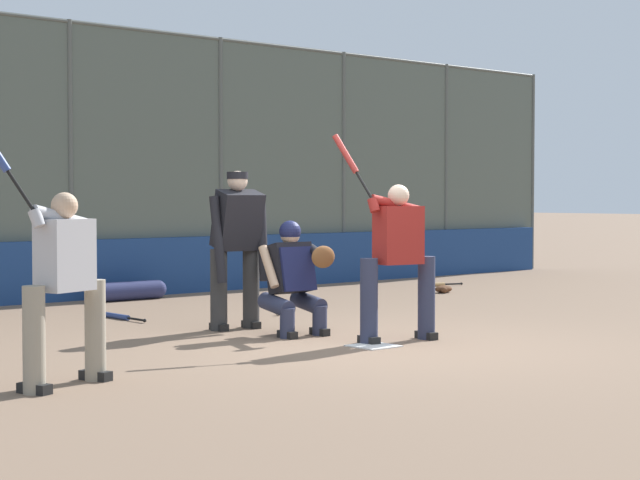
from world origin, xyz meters
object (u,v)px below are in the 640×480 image
at_px(spare_bat_by_padding, 436,285).
at_px(equipment_bag_dugout_side, 129,291).
at_px(fielding_glove_on_dirt, 444,289).
at_px(baseball_loose, 278,313).
at_px(catcher_behind_plate, 294,276).
at_px(batter_on_deck, 64,281).
at_px(batter_at_plate, 397,256).
at_px(spare_bat_near_backstop, 120,317).
at_px(umpire_home, 237,244).

distance_m(spare_bat_by_padding, equipment_bag_dugout_side, 5.37).
distance_m(fielding_glove_on_dirt, baseball_loose, 4.13).
bearing_deg(catcher_behind_plate, spare_bat_by_padding, -145.70).
relative_size(batter_on_deck, baseball_loose, 29.20).
bearing_deg(baseball_loose, batter_at_plate, 78.34).
distance_m(catcher_behind_plate, batter_on_deck, 3.68).
bearing_deg(catcher_behind_plate, batter_on_deck, 24.99).
height_order(catcher_behind_plate, baseball_loose, catcher_behind_plate).
relative_size(batter_on_deck, spare_bat_near_backstop, 2.37).
height_order(spare_bat_by_padding, baseball_loose, baseball_loose).
bearing_deg(spare_bat_by_padding, equipment_bag_dugout_side, 4.36).
xyz_separation_m(spare_bat_near_backstop, spare_bat_by_padding, (-6.58, -0.85, 0.00)).
height_order(catcher_behind_plate, umpire_home, umpire_home).
bearing_deg(umpire_home, baseball_loose, -139.95).
xyz_separation_m(batter_on_deck, fielding_glove_on_dirt, (-8.53, -3.83, -0.79)).
xyz_separation_m(catcher_behind_plate, fielding_glove_on_dirt, (-5.10, -2.52, -0.59)).
distance_m(catcher_behind_plate, spare_bat_near_backstop, 2.75).
xyz_separation_m(catcher_behind_plate, baseball_loose, (-1.06, -1.64, -0.62)).
relative_size(spare_bat_near_backstop, equipment_bag_dugout_side, 0.74).
relative_size(spare_bat_by_padding, baseball_loose, 10.82).
height_order(spare_bat_near_backstop, baseball_loose, baseball_loose).
xyz_separation_m(spare_bat_near_backstop, fielding_glove_on_dirt, (-5.79, 0.07, 0.03)).
height_order(batter_at_plate, batter_on_deck, batter_at_plate).
height_order(catcher_behind_plate, spare_bat_near_backstop, catcher_behind_plate).
bearing_deg(fielding_glove_on_dirt, spare_bat_near_backstop, -0.68).
height_order(umpire_home, spare_bat_near_backstop, umpire_home).
xyz_separation_m(catcher_behind_plate, spare_bat_by_padding, (-5.89, -3.44, -0.62)).
height_order(batter_on_deck, spare_bat_near_backstop, batter_on_deck).
relative_size(fielding_glove_on_dirt, baseball_loose, 4.45).
height_order(umpire_home, spare_bat_by_padding, umpire_home).
bearing_deg(spare_bat_near_backstop, fielding_glove_on_dirt, -92.07).
distance_m(fielding_glove_on_dirt, equipment_bag_dugout_side, 4.93).
bearing_deg(batter_at_plate, catcher_behind_plate, -56.62).
bearing_deg(batter_on_deck, spare_bat_by_padding, -172.89).
height_order(batter_at_plate, equipment_bag_dugout_side, batter_at_plate).
bearing_deg(catcher_behind_plate, umpire_home, -72.71).
xyz_separation_m(umpire_home, spare_bat_near_backstop, (0.50, -1.78, -0.95)).
distance_m(spare_bat_near_backstop, fielding_glove_on_dirt, 5.79).
bearing_deg(batter_on_deck, equipment_bag_dugout_side, -144.26).
relative_size(batter_on_deck, fielding_glove_on_dirt, 6.56).
height_order(umpire_home, equipment_bag_dugout_side, umpire_home).
relative_size(batter_at_plate, spare_bat_by_padding, 2.72).
distance_m(batter_at_plate, spare_bat_near_backstop, 3.97).
xyz_separation_m(batter_at_plate, equipment_bag_dugout_side, (-0.17, -5.78, -0.76)).
distance_m(spare_bat_by_padding, fielding_glove_on_dirt, 1.21).
bearing_deg(spare_bat_near_backstop, catcher_behind_plate, -166.44).
bearing_deg(umpire_home, spare_bat_near_backstop, -67.92).
relative_size(catcher_behind_plate, fielding_glove_on_dirt, 3.83).
bearing_deg(batter_at_plate, baseball_loose, -92.37).
relative_size(batter_on_deck, equipment_bag_dugout_side, 1.75).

